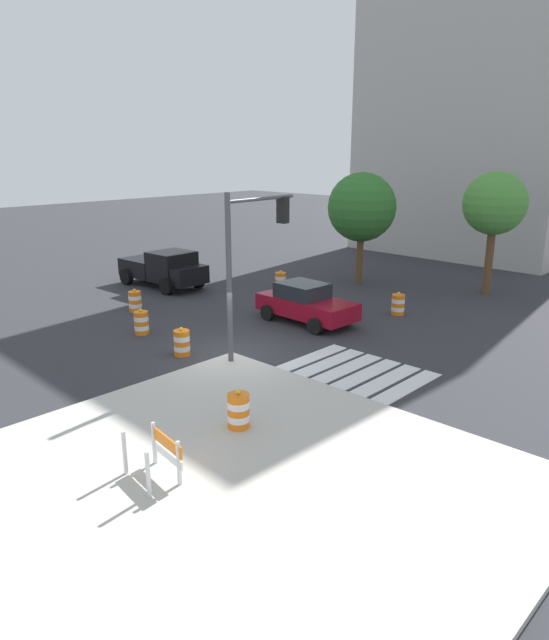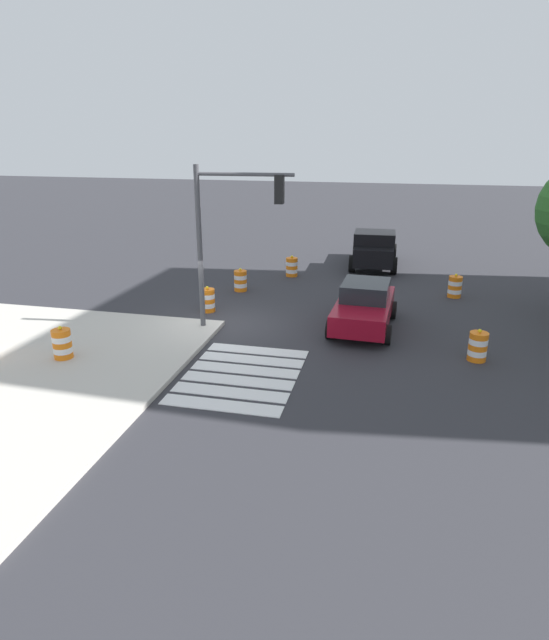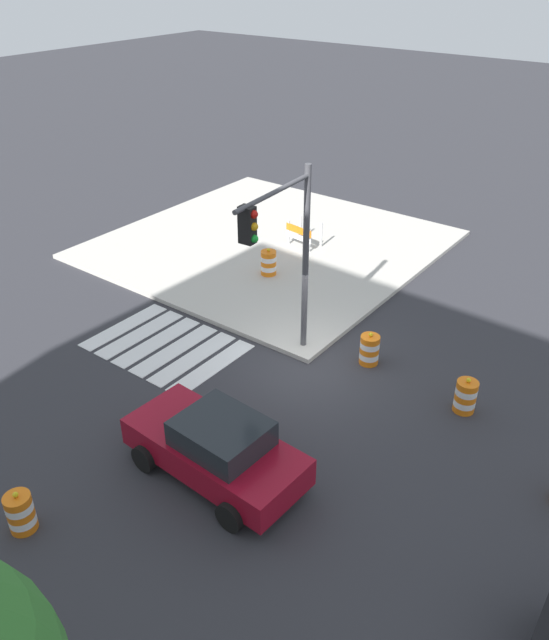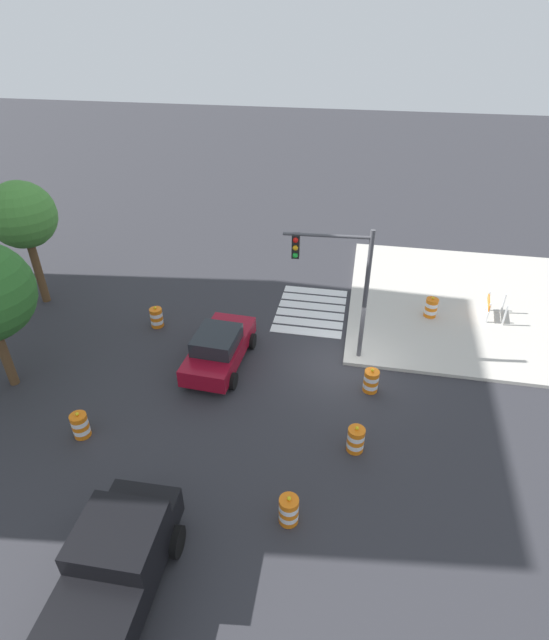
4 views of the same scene
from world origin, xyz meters
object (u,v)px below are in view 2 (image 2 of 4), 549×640
at_px(traffic_barrel_far_curb, 208,300).
at_px(traffic_barrel_on_sidewalk, 62,344).
at_px(traffic_barrel_median_far, 240,281).
at_px(traffic_light_pole, 232,219).
at_px(traffic_barrel_near_corner, 478,346).
at_px(traffic_barrel_crosswalk_end, 292,267).
at_px(traffic_barrel_median_near, 455,287).
at_px(pickup_truck, 374,248).
at_px(sports_car, 364,306).

distance_m(traffic_barrel_far_curb, traffic_barrel_on_sidewalk, 6.22).
distance_m(traffic_barrel_median_far, traffic_barrel_on_sidewalk, 9.23).
height_order(traffic_barrel_median_far, traffic_barrel_far_curb, same).
bearing_deg(traffic_light_pole, traffic_barrel_near_corner, 84.10).
height_order(traffic_barrel_near_corner, traffic_light_pole, traffic_light_pole).
distance_m(traffic_barrel_crosswalk_end, traffic_barrel_median_near, 7.65).
bearing_deg(traffic_barrel_far_curb, traffic_barrel_on_sidewalk, -24.70).
relative_size(traffic_barrel_near_corner, traffic_barrel_far_curb, 1.00).
xyz_separation_m(traffic_barrel_near_corner, traffic_barrel_median_far, (-5.76, -9.21, 0.00)).
bearing_deg(traffic_barrel_far_curb, pickup_truck, 146.63).
height_order(sports_car, traffic_barrel_far_curb, sports_car).
bearing_deg(traffic_barrel_on_sidewalk, sports_car, 120.82).
distance_m(pickup_truck, traffic_barrel_far_curb, 10.72).
relative_size(traffic_barrel_near_corner, traffic_barrel_median_near, 1.00).
bearing_deg(pickup_truck, traffic_barrel_on_sidewalk, -30.18).
relative_size(traffic_barrel_crosswalk_end, traffic_barrel_median_far, 1.00).
height_order(sports_car, traffic_light_pole, traffic_light_pole).
height_order(sports_car, pickup_truck, pickup_truck).
distance_m(sports_car, traffic_barrel_median_far, 6.66).
distance_m(pickup_truck, traffic_barrel_on_sidewalk, 16.89).
bearing_deg(pickup_truck, traffic_barrel_median_far, -42.96).
height_order(traffic_barrel_crosswalk_end, traffic_barrel_median_near, same).
relative_size(pickup_truck, traffic_barrel_crosswalk_end, 5.10).
bearing_deg(traffic_barrel_median_near, traffic_barrel_far_curb, -66.42).
height_order(traffic_barrel_median_far, traffic_barrel_on_sidewalk, traffic_barrel_on_sidewalk).
relative_size(pickup_truck, traffic_barrel_near_corner, 5.10).
xyz_separation_m(pickup_truck, traffic_barrel_median_near, (4.78, 3.64, -0.52)).
xyz_separation_m(pickup_truck, traffic_light_pole, (10.81, -4.24, 2.94)).
height_order(traffic_barrel_crosswalk_end, traffic_barrel_far_curb, same).
bearing_deg(traffic_barrel_on_sidewalk, traffic_barrel_far_curb, 155.30).
xyz_separation_m(traffic_barrel_median_near, traffic_barrel_median_far, (1.09, -9.11, 0.00)).
height_order(traffic_barrel_near_corner, traffic_barrel_median_near, same).
xyz_separation_m(traffic_barrel_crosswalk_end, traffic_barrel_far_curb, (6.08, -2.13, 0.00)).
xyz_separation_m(traffic_barrel_near_corner, traffic_barrel_crosswalk_end, (-8.77, -7.51, 0.00)).
bearing_deg(traffic_barrel_far_curb, traffic_light_pole, 41.57).
bearing_deg(traffic_barrel_crosswalk_end, traffic_barrel_median_near, 75.47).
distance_m(traffic_barrel_median_far, traffic_barrel_far_curb, 3.10).
bearing_deg(traffic_barrel_median_far, traffic_barrel_median_near, 96.80).
distance_m(pickup_truck, traffic_barrel_median_near, 6.04).
bearing_deg(traffic_barrel_on_sidewalk, pickup_truck, 149.82).
distance_m(traffic_barrel_median_near, traffic_barrel_far_curb, 10.40).
relative_size(traffic_barrel_near_corner, traffic_barrel_crosswalk_end, 1.00).
bearing_deg(traffic_light_pole, traffic_barrel_far_curb, -138.43).
relative_size(traffic_barrel_far_curb, traffic_light_pole, 0.19).
bearing_deg(traffic_barrel_crosswalk_end, traffic_light_pole, -3.43).
height_order(pickup_truck, traffic_barrel_crosswalk_end, pickup_truck).
distance_m(traffic_barrel_median_far, traffic_light_pole, 6.15).
bearing_deg(sports_car, traffic_light_pole, -72.70).
xyz_separation_m(traffic_barrel_crosswalk_end, traffic_barrel_median_far, (3.00, -1.71, 0.00)).
bearing_deg(traffic_barrel_on_sidewalk, traffic_barrel_crosswalk_end, 158.04).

